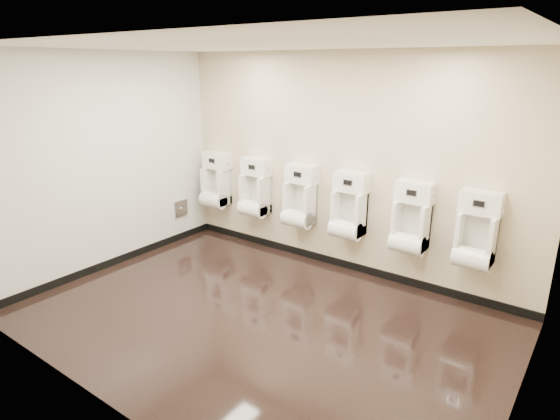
% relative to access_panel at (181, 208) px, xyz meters
% --- Properties ---
extents(ground, '(5.00, 3.50, 0.00)m').
position_rel_access_panel_xyz_m(ground, '(2.48, -1.20, -0.50)').
color(ground, black).
rests_on(ground, ground).
extents(ceiling, '(5.00, 3.50, 0.00)m').
position_rel_access_panel_xyz_m(ceiling, '(2.48, -1.20, 2.30)').
color(ceiling, white).
extents(back_wall, '(5.00, 0.02, 2.80)m').
position_rel_access_panel_xyz_m(back_wall, '(2.48, 0.55, 0.90)').
color(back_wall, beige).
rests_on(back_wall, ground).
extents(front_wall, '(5.00, 0.02, 2.80)m').
position_rel_access_panel_xyz_m(front_wall, '(2.48, -2.95, 0.90)').
color(front_wall, beige).
rests_on(front_wall, ground).
extents(left_wall, '(0.02, 3.50, 2.80)m').
position_rel_access_panel_xyz_m(left_wall, '(-0.02, -1.20, 0.90)').
color(left_wall, beige).
rests_on(left_wall, ground).
extents(right_wall, '(0.02, 3.50, 2.80)m').
position_rel_access_panel_xyz_m(right_wall, '(4.98, -1.20, 0.90)').
color(right_wall, beige).
rests_on(right_wall, ground).
extents(tile_overlay_left, '(0.01, 3.50, 2.80)m').
position_rel_access_panel_xyz_m(tile_overlay_left, '(-0.01, -1.20, 0.90)').
color(tile_overlay_left, white).
rests_on(tile_overlay_left, ground).
extents(skirting_back, '(5.00, 0.02, 0.10)m').
position_rel_access_panel_xyz_m(skirting_back, '(2.48, 0.54, -0.45)').
color(skirting_back, black).
rests_on(skirting_back, ground).
extents(skirting_left, '(0.02, 3.50, 0.10)m').
position_rel_access_panel_xyz_m(skirting_left, '(-0.01, -1.20, -0.45)').
color(skirting_left, black).
rests_on(skirting_left, ground).
extents(access_panel, '(0.04, 0.25, 0.25)m').
position_rel_access_panel_xyz_m(access_panel, '(0.00, 0.00, 0.00)').
color(access_panel, '#9E9EA3').
rests_on(access_panel, left_wall).
extents(urinal_0, '(0.44, 0.33, 0.83)m').
position_rel_access_panel_xyz_m(urinal_0, '(0.37, 0.40, 0.36)').
color(urinal_0, white).
rests_on(urinal_0, back_wall).
extents(urinal_1, '(0.44, 0.33, 0.83)m').
position_rel_access_panel_xyz_m(urinal_1, '(1.15, 0.40, 0.36)').
color(urinal_1, white).
rests_on(urinal_1, back_wall).
extents(urinal_2, '(0.44, 0.33, 0.83)m').
position_rel_access_panel_xyz_m(urinal_2, '(1.94, 0.40, 0.36)').
color(urinal_2, white).
rests_on(urinal_2, back_wall).
extents(urinal_3, '(0.44, 0.33, 0.83)m').
position_rel_access_panel_xyz_m(urinal_3, '(2.68, 0.40, 0.36)').
color(urinal_3, white).
rests_on(urinal_3, back_wall).
extents(urinal_4, '(0.44, 0.33, 0.83)m').
position_rel_access_panel_xyz_m(urinal_4, '(3.50, 0.40, 0.36)').
color(urinal_4, white).
rests_on(urinal_4, back_wall).
extents(urinal_5, '(0.44, 0.33, 0.83)m').
position_rel_access_panel_xyz_m(urinal_5, '(4.22, 0.40, 0.36)').
color(urinal_5, white).
rests_on(urinal_5, back_wall).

